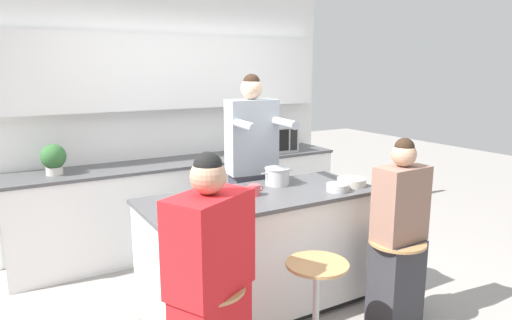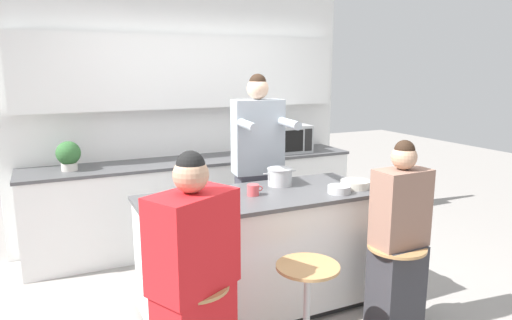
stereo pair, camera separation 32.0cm
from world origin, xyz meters
The scene contains 17 objects.
ground_plane centered at (0.00, 0.00, 0.00)m, with size 16.00×16.00×0.00m, color gray.
wall_back centered at (0.00, 1.82, 1.54)m, with size 3.73×0.22×2.70m.
back_counter centered at (0.00, 1.53, 0.46)m, with size 3.46×0.60×0.93m.
kitchen_island centered at (0.00, 0.00, 0.47)m, with size 1.82×0.76×0.93m.
bar_stool_center centered at (0.00, -0.69, 0.38)m, with size 0.41×0.41×0.65m.
bar_stool_rightmost centered at (0.73, -0.69, 0.38)m, with size 0.41×0.41×0.65m.
person_cooking centered at (0.25, 0.57, 0.90)m, with size 0.50×0.62×1.82m.
person_wrapped_blanket centered at (-0.74, -0.68, 0.68)m, with size 0.56×0.48×1.44m.
person_seated_near centered at (0.75, -0.68, 0.63)m, with size 0.38×0.27×1.39m.
cooking_pot centered at (0.26, 0.18, 1.01)m, with size 0.30×0.21×0.14m.
fruit_bowl centered at (0.77, -0.15, 0.96)m, with size 0.23×0.23×0.06m.
mixing_bowl_steel centered at (0.56, -0.23, 0.96)m, with size 0.18×0.18×0.06m.
coffee_cup_near centered at (-0.50, 0.03, 0.97)m, with size 0.12×0.09×0.08m.
coffee_cup_far centered at (-0.06, 0.00, 0.98)m, with size 0.12×0.09×0.08m.
banana_bunch centered at (-0.37, 0.16, 0.96)m, with size 0.17×0.12×0.05m.
microwave centered at (1.05, 1.50, 1.08)m, with size 0.51×0.36×0.31m.
potted_plant centered at (-1.25, 1.53, 1.08)m, with size 0.22×0.22×0.28m.
Camera 2 is at (-1.44, -2.98, 1.87)m, focal length 32.00 mm.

